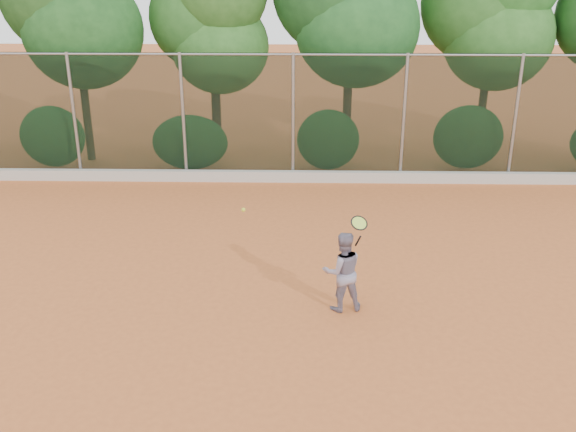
{
  "coord_description": "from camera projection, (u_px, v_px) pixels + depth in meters",
  "views": [
    {
      "loc": [
        0.26,
        -10.19,
        5.65
      ],
      "look_at": [
        0.0,
        1.0,
        1.25
      ],
      "focal_mm": 40.0,
      "sensor_mm": 36.0,
      "label": 1
    }
  ],
  "objects": [
    {
      "name": "foliage_backdrop",
      "position": [
        275.0,
        11.0,
        18.31
      ],
      "size": [
        23.7,
        3.63,
        7.55
      ],
      "color": "#48301B",
      "rests_on": "ground"
    },
    {
      "name": "concrete_curb",
      "position": [
        293.0,
        176.0,
        17.85
      ],
      "size": [
        24.0,
        0.2,
        0.3
      ],
      "primitive_type": "cube",
      "color": "#B8B4AB",
      "rests_on": "ground"
    },
    {
      "name": "chainlink_fence",
      "position": [
        293.0,
        114.0,
        17.39
      ],
      "size": [
        24.09,
        0.09,
        3.5
      ],
      "color": "black",
      "rests_on": "ground"
    },
    {
      "name": "ground",
      "position": [
        287.0,
        301.0,
        11.55
      ],
      "size": [
        80.0,
        80.0,
        0.0
      ],
      "primitive_type": "plane",
      "color": "#CD6730",
      "rests_on": "ground"
    },
    {
      "name": "tennis_racket",
      "position": [
        359.0,
        225.0,
        10.6
      ],
      "size": [
        0.36,
        0.33,
        0.57
      ],
      "color": "black",
      "rests_on": "ground"
    },
    {
      "name": "tennis_player",
      "position": [
        342.0,
        271.0,
        11.03
      ],
      "size": [
        0.8,
        0.67,
        1.45
      ],
      "primitive_type": "imported",
      "rotation": [
        0.0,
        0.0,
        3.34
      ],
      "color": "gray",
      "rests_on": "ground"
    },
    {
      "name": "tennis_ball_in_flight",
      "position": [
        243.0,
        210.0,
        11.11
      ],
      "size": [
        0.07,
        0.07,
        0.07
      ],
      "color": "#D2DF32",
      "rests_on": "ground"
    }
  ]
}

